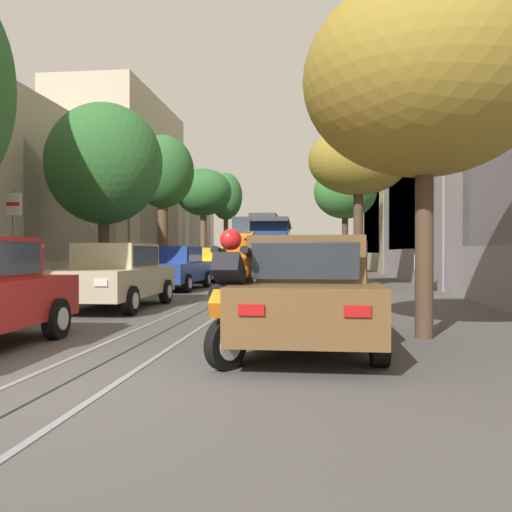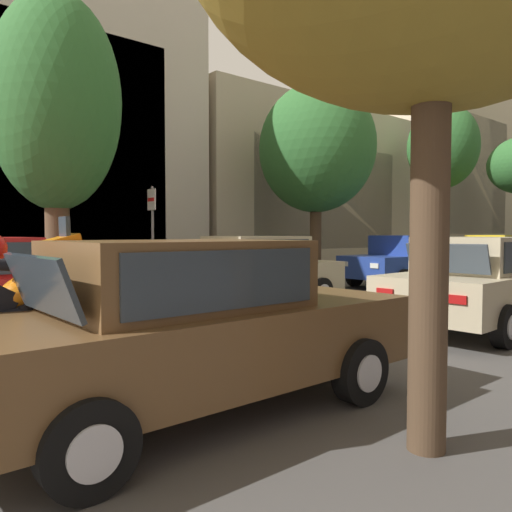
{
  "view_description": "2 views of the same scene",
  "coord_description": "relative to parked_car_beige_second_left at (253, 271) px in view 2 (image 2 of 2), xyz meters",
  "views": [
    {
      "loc": [
        2.56,
        -5.0,
        1.36
      ],
      "look_at": [
        0.26,
        15.86,
        1.22
      ],
      "focal_mm": 36.93,
      "sensor_mm": 36.0,
      "label": 1
    },
    {
      "loc": [
        6.31,
        0.22,
        1.64
      ],
      "look_at": [
        -1.93,
        7.19,
        1.15
      ],
      "focal_mm": 34.98,
      "sensor_mm": 36.0,
      "label": 2
    }
  ],
  "objects": [
    {
      "name": "building_facade_left",
      "position": [
        -7.36,
        12.68,
        3.59
      ],
      "size": [
        5.95,
        46.13,
        10.86
      ],
      "color": "beige",
      "rests_on": "ground"
    },
    {
      "name": "parked_car_beige_second_left",
      "position": [
        0.0,
        0.0,
        0.0
      ],
      "size": [
        2.01,
        4.37,
        1.58
      ],
      "color": "#C1B28E",
      "rests_on": "ground"
    },
    {
      "name": "parked_car_blue_mid_left",
      "position": [
        -0.27,
        6.47,
        0.0
      ],
      "size": [
        2.14,
        4.42,
        1.58
      ],
      "color": "#233D93",
      "rests_on": "ground"
    },
    {
      "name": "parked_car_yellow_fourth_left",
      "position": [
        -0.09,
        12.12,
        0.0
      ],
      "size": [
        2.11,
        4.41,
        1.58
      ],
      "color": "gold",
      "rests_on": "ground"
    },
    {
      "name": "parked_car_brown_near_right",
      "position": [
        4.72,
        -4.69,
        0.0
      ],
      "size": [
        2.01,
        4.36,
        1.58
      ],
      "color": "brown",
      "rests_on": "ground"
    },
    {
      "name": "parked_car_beige_second_right",
      "position": [
        4.55,
        1.36,
        0.0
      ],
      "size": [
        2.13,
        4.42,
        1.58
      ],
      "color": "#C1B28E",
      "rests_on": "ground"
    },
    {
      "name": "street_tree_kerb_left_near",
      "position": [
        -2.07,
        -3.59,
        3.5
      ],
      "size": [
        2.97,
        2.6,
        6.59
      ],
      "color": "brown",
      "rests_on": "ground"
    },
    {
      "name": "street_tree_kerb_left_second",
      "position": [
        -2.07,
        4.28,
        3.46
      ],
      "size": [
        3.87,
        3.25,
        6.27
      ],
      "color": "#4C3826",
      "rests_on": "ground"
    },
    {
      "name": "street_tree_kerb_left_mid",
      "position": [
        -2.46,
        12.46,
        4.37
      ],
      "size": [
        3.02,
        2.62,
        7.06
      ],
      "color": "brown",
      "rests_on": "ground"
    },
    {
      "name": "motorcycle_with_rider",
      "position": [
        3.84,
        -5.94,
        0.14
      ],
      "size": [
        0.52,
        1.86,
        1.8
      ],
      "color": "black",
      "rests_on": "ground"
    },
    {
      "name": "street_sign_post",
      "position": [
        -1.68,
        -1.59,
        0.89
      ],
      "size": [
        0.36,
        0.07,
        2.71
      ],
      "color": "slate",
      "rests_on": "ground"
    }
  ]
}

